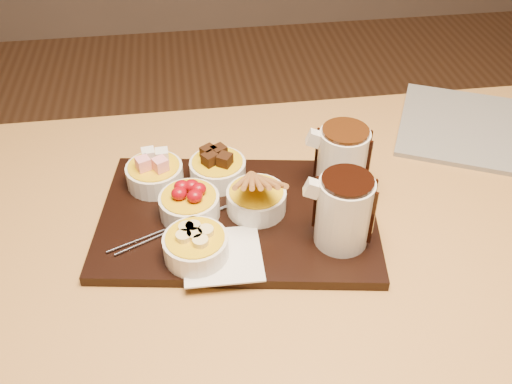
{
  "coord_description": "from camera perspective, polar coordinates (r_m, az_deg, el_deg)",
  "views": [
    {
      "loc": [
        -0.17,
        -0.67,
        1.41
      ],
      "look_at": [
        -0.07,
        0.03,
        0.81
      ],
      "focal_mm": 40.0,
      "sensor_mm": 36.0,
      "label": 1
    }
  ],
  "objects": [
    {
      "name": "dining_table",
      "position": [
        1.03,
        4.03,
        -7.65
      ],
      "size": [
        1.2,
        0.8,
        0.75
      ],
      "color": "#C08C47",
      "rests_on": "ground"
    },
    {
      "name": "serving_board",
      "position": [
        0.96,
        -1.77,
        -2.49
      ],
      "size": [
        0.5,
        0.37,
        0.02
      ],
      "primitive_type": "cube",
      "rotation": [
        0.0,
        0.0,
        -0.16
      ],
      "color": "black",
      "rests_on": "dining_table"
    },
    {
      "name": "napkin",
      "position": [
        0.88,
        -3.37,
        -6.34
      ],
      "size": [
        0.12,
        0.12,
        0.0
      ],
      "primitive_type": "cube",
      "rotation": [
        0.0,
        0.0,
        -0.02
      ],
      "color": "white",
      "rests_on": "serving_board"
    },
    {
      "name": "bowl_marshmallows",
      "position": [
        1.02,
        -10.07,
        1.67
      ],
      "size": [
        0.1,
        0.1,
        0.04
      ],
      "primitive_type": "cylinder",
      "color": "white",
      "rests_on": "serving_board"
    },
    {
      "name": "bowl_cake",
      "position": [
        1.02,
        -3.84,
        2.14
      ],
      "size": [
        0.1,
        0.1,
        0.04
      ],
      "primitive_type": "cylinder",
      "color": "white",
      "rests_on": "serving_board"
    },
    {
      "name": "bowl_strawberries",
      "position": [
        0.95,
        -6.66,
        -1.36
      ],
      "size": [
        0.1,
        0.1,
        0.04
      ],
      "primitive_type": "cylinder",
      "color": "white",
      "rests_on": "serving_board"
    },
    {
      "name": "bowl_biscotti",
      "position": [
        0.95,
        0.03,
        -0.87
      ],
      "size": [
        0.1,
        0.1,
        0.04
      ],
      "primitive_type": "cylinder",
      "color": "white",
      "rests_on": "serving_board"
    },
    {
      "name": "bowl_bananas",
      "position": [
        0.88,
        -6.04,
        -5.49
      ],
      "size": [
        0.1,
        0.1,
        0.04
      ],
      "primitive_type": "cylinder",
      "color": "white",
      "rests_on": "serving_board"
    },
    {
      "name": "pitcher_dark_chocolate",
      "position": [
        0.88,
        8.77,
        -2.01
      ],
      "size": [
        0.1,
        0.1,
        0.12
      ],
      "primitive_type": "cylinder",
      "rotation": [
        0.0,
        0.0,
        -0.16
      ],
      "color": "silver",
      "rests_on": "serving_board"
    },
    {
      "name": "pitcher_milk_chocolate",
      "position": [
        0.98,
        8.61,
        3.06
      ],
      "size": [
        0.1,
        0.1,
        0.12
      ],
      "primitive_type": "cylinder",
      "rotation": [
        0.0,
        0.0,
        -0.16
      ],
      "color": "silver",
      "rests_on": "serving_board"
    },
    {
      "name": "fondue_skewers",
      "position": [
        0.94,
        -7.36,
        -3.07
      ],
      "size": [
        0.13,
        0.25,
        0.01
      ],
      "primitive_type": null,
      "rotation": [
        0.0,
        0.0,
        -1.18
      ],
      "color": "silver",
      "rests_on": "serving_board"
    },
    {
      "name": "newspaper",
      "position": [
        1.27,
        22.21,
        5.71
      ],
      "size": [
        0.44,
        0.41,
        0.01
      ],
      "primitive_type": "cube",
      "rotation": [
        0.0,
        0.0,
        -0.45
      ],
      "color": "beige",
      "rests_on": "dining_table"
    }
  ]
}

